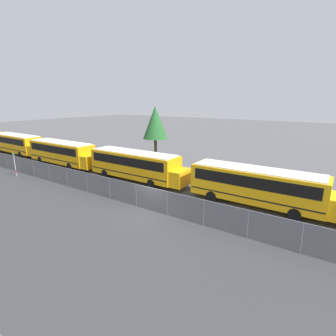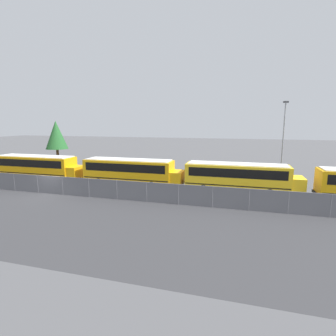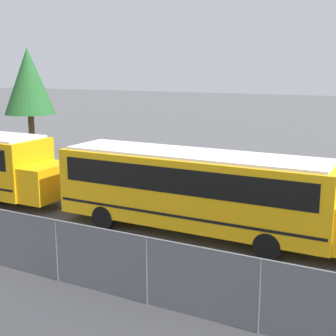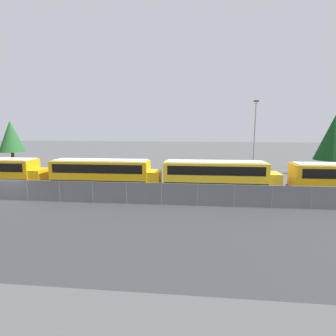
{
  "view_description": "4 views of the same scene",
  "coord_description": "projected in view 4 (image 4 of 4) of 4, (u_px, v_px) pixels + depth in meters",
  "views": [
    {
      "loc": [
        11.76,
        -14.99,
        8.39
      ],
      "look_at": [
        -2.37,
        5.85,
        1.82
      ],
      "focal_mm": 28.0,
      "sensor_mm": 36.0,
      "label": 1
    },
    {
      "loc": [
        18.73,
        -22.04,
        7.3
      ],
      "look_at": [
        10.99,
        5.92,
        2.23
      ],
      "focal_mm": 28.0,
      "sensor_mm": 36.0,
      "label": 2
    },
    {
      "loc": [
        13.29,
        -9.84,
        6.14
      ],
      "look_at": [
        5.03,
        6.07,
        2.29
      ],
      "focal_mm": 50.0,
      "sensor_mm": 36.0,
      "label": 3
    },
    {
      "loc": [
        16.38,
        -21.41,
        6.53
      ],
      "look_at": [
        13.56,
        6.01,
        2.24
      ],
      "focal_mm": 28.0,
      "sensor_mm": 36.0,
      "label": 4
    }
  ],
  "objects": [
    {
      "name": "school_bus_5",
      "position": [
        217.0,
        173.0,
        26.99
      ],
      "size": [
        11.78,
        2.63,
        3.1
      ],
      "color": "yellow",
      "rests_on": "ground_plane"
    },
    {
      "name": "tree_0",
      "position": [
        11.0,
        136.0,
        39.86
      ],
      "size": [
        3.65,
        3.65,
        7.56
      ],
      "color": "#51381E",
      "rests_on": "ground_plane"
    },
    {
      "name": "fence",
      "position": [
        11.0,
        190.0,
        23.55
      ],
      "size": [
        111.83,
        0.07,
        1.89
      ],
      "color": "#9EA0A5",
      "rests_on": "ground_plane"
    },
    {
      "name": "school_bus_4",
      "position": [
        103.0,
        171.0,
        28.2
      ],
      "size": [
        11.78,
        2.63,
        3.1
      ],
      "color": "#EDA80F",
      "rests_on": "ground_plane"
    },
    {
      "name": "ground_plane",
      "position": [
        12.0,
        200.0,
        23.7
      ],
      "size": [
        200.0,
        200.0,
        0.0
      ],
      "primitive_type": "plane",
      "color": "#4C4C4F"
    },
    {
      "name": "tree_1",
      "position": [
        334.0,
        138.0,
        36.05
      ],
      "size": [
        4.74,
        4.74,
        8.19
      ],
      "color": "#51381E",
      "rests_on": "ground_plane"
    },
    {
      "name": "light_pole",
      "position": [
        254.0,
        138.0,
        31.73
      ],
      "size": [
        0.6,
        0.24,
        9.71
      ],
      "color": "gray",
      "rests_on": "ground_plane"
    }
  ]
}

